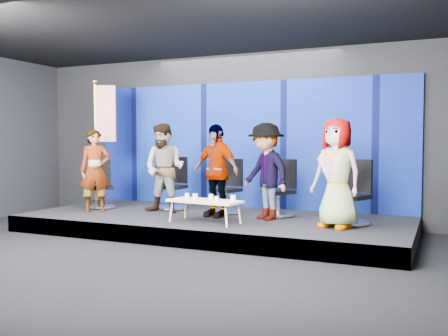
{
  "coord_description": "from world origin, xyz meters",
  "views": [
    {
      "loc": [
        3.87,
        -5.75,
        1.66
      ],
      "look_at": [
        0.25,
        2.4,
        1.19
      ],
      "focal_mm": 40.0,
      "sensor_mm": 36.0,
      "label": 1
    }
  ],
  "objects_px": {
    "chair_a": "(102,192)",
    "panelist_d": "(266,171)",
    "mug_c": "(211,197)",
    "chair_d": "(280,197)",
    "flag_stand": "(102,139)",
    "chair_b": "(174,192)",
    "panelist_b": "(164,168)",
    "panelist_e": "(337,173)",
    "mug_d": "(216,199)",
    "chair_c": "(228,195)",
    "chair_e": "(354,203)",
    "mug_e": "(233,198)",
    "panelist_c": "(216,170)",
    "coffee_table": "(205,202)",
    "panelist_a": "(95,170)",
    "mug_a": "(187,196)",
    "mug_b": "(195,197)"
  },
  "relations": [
    {
      "from": "mug_b",
      "to": "flag_stand",
      "type": "xyz_separation_m",
      "value": [
        -2.78,
        1.12,
        0.98
      ]
    },
    {
      "from": "mug_e",
      "to": "mug_d",
      "type": "bearing_deg",
      "value": -150.43
    },
    {
      "from": "chair_a",
      "to": "mug_c",
      "type": "relative_size",
      "value": 10.65
    },
    {
      "from": "panelist_c",
      "to": "mug_d",
      "type": "distance_m",
      "value": 1.0
    },
    {
      "from": "chair_d",
      "to": "chair_e",
      "type": "relative_size",
      "value": 0.98
    },
    {
      "from": "panelist_d",
      "to": "chair_b",
      "type": "bearing_deg",
      "value": -160.44
    },
    {
      "from": "chair_b",
      "to": "panelist_b",
      "type": "height_order",
      "value": "panelist_b"
    },
    {
      "from": "panelist_a",
      "to": "chair_b",
      "type": "bearing_deg",
      "value": -6.76
    },
    {
      "from": "panelist_d",
      "to": "mug_c",
      "type": "bearing_deg",
      "value": -104.09
    },
    {
      "from": "chair_d",
      "to": "flag_stand",
      "type": "bearing_deg",
      "value": -144.26
    },
    {
      "from": "chair_b",
      "to": "mug_a",
      "type": "bearing_deg",
      "value": -53.36
    },
    {
      "from": "chair_e",
      "to": "coffee_table",
      "type": "height_order",
      "value": "chair_e"
    },
    {
      "from": "panelist_c",
      "to": "chair_e",
      "type": "xyz_separation_m",
      "value": [
        2.43,
        0.15,
        -0.49
      ]
    },
    {
      "from": "chair_c",
      "to": "panelist_e",
      "type": "height_order",
      "value": "panelist_e"
    },
    {
      "from": "chair_e",
      "to": "mug_e",
      "type": "xyz_separation_m",
      "value": [
        -1.8,
        -0.84,
        0.08
      ]
    },
    {
      "from": "chair_c",
      "to": "chair_d",
      "type": "height_order",
      "value": "chair_d"
    },
    {
      "from": "chair_a",
      "to": "panelist_a",
      "type": "xyz_separation_m",
      "value": [
        0.2,
        -0.46,
        0.48
      ]
    },
    {
      "from": "panelist_b",
      "to": "chair_b",
      "type": "bearing_deg",
      "value": 97.98
    },
    {
      "from": "chair_b",
      "to": "mug_c",
      "type": "height_order",
      "value": "chair_b"
    },
    {
      "from": "panelist_a",
      "to": "chair_a",
      "type": "bearing_deg",
      "value": 71.77
    },
    {
      "from": "panelist_d",
      "to": "mug_c",
      "type": "relative_size",
      "value": 18.19
    },
    {
      "from": "chair_a",
      "to": "panelist_b",
      "type": "distance_m",
      "value": 1.63
    },
    {
      "from": "panelist_d",
      "to": "mug_d",
      "type": "distance_m",
      "value": 1.11
    },
    {
      "from": "chair_e",
      "to": "mug_d",
      "type": "bearing_deg",
      "value": -131.99
    },
    {
      "from": "coffee_table",
      "to": "mug_d",
      "type": "relative_size",
      "value": 15.42
    },
    {
      "from": "panelist_c",
      "to": "coffee_table",
      "type": "xyz_separation_m",
      "value": [
        0.12,
        -0.71,
        -0.49
      ]
    },
    {
      "from": "chair_a",
      "to": "flag_stand",
      "type": "relative_size",
      "value": 0.37
    },
    {
      "from": "chair_a",
      "to": "mug_a",
      "type": "relative_size",
      "value": 11.64
    },
    {
      "from": "panelist_e",
      "to": "mug_c",
      "type": "xyz_separation_m",
      "value": [
        -2.04,
        -0.31,
        -0.43
      ]
    },
    {
      "from": "chair_e",
      "to": "flag_stand",
      "type": "xyz_separation_m",
      "value": [
        -5.24,
        0.21,
        1.07
      ]
    },
    {
      "from": "panelist_d",
      "to": "mug_c",
      "type": "distance_m",
      "value": 1.09
    },
    {
      "from": "panelist_d",
      "to": "panelist_e",
      "type": "distance_m",
      "value": 1.36
    },
    {
      "from": "chair_c",
      "to": "mug_e",
      "type": "height_order",
      "value": "chair_c"
    },
    {
      "from": "coffee_table",
      "to": "mug_d",
      "type": "xyz_separation_m",
      "value": [
        0.27,
        -0.12,
        0.07
      ]
    },
    {
      "from": "panelist_a",
      "to": "flag_stand",
      "type": "xyz_separation_m",
      "value": [
        -0.36,
        0.68,
        0.62
      ]
    },
    {
      "from": "chair_c",
      "to": "mug_a",
      "type": "relative_size",
      "value": 12.21
    },
    {
      "from": "mug_a",
      "to": "panelist_d",
      "type": "bearing_deg",
      "value": 28.22
    },
    {
      "from": "chair_a",
      "to": "panelist_d",
      "type": "bearing_deg",
      "value": -43.59
    },
    {
      "from": "panelist_a",
      "to": "panelist_d",
      "type": "bearing_deg",
      "value": -35.99
    },
    {
      "from": "mug_b",
      "to": "mug_a",
      "type": "bearing_deg",
      "value": 145.49
    },
    {
      "from": "chair_d",
      "to": "panelist_c",
      "type": "bearing_deg",
      "value": -119.89
    },
    {
      "from": "chair_e",
      "to": "mug_a",
      "type": "distance_m",
      "value": 2.81
    },
    {
      "from": "chair_a",
      "to": "flag_stand",
      "type": "height_order",
      "value": "flag_stand"
    },
    {
      "from": "panelist_a",
      "to": "mug_a",
      "type": "distance_m",
      "value": 2.22
    },
    {
      "from": "mug_c",
      "to": "panelist_e",
      "type": "bearing_deg",
      "value": 8.77
    },
    {
      "from": "mug_d",
      "to": "mug_c",
      "type": "bearing_deg",
      "value": 134.55
    },
    {
      "from": "panelist_b",
      "to": "chair_c",
      "type": "height_order",
      "value": "panelist_b"
    },
    {
      "from": "panelist_c",
      "to": "chair_d",
      "type": "bearing_deg",
      "value": 43.47
    },
    {
      "from": "chair_e",
      "to": "chair_c",
      "type": "bearing_deg",
      "value": -165.74
    },
    {
      "from": "panelist_a",
      "to": "chair_b",
      "type": "xyz_separation_m",
      "value": [
        1.24,
        0.89,
        -0.45
      ]
    }
  ]
}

